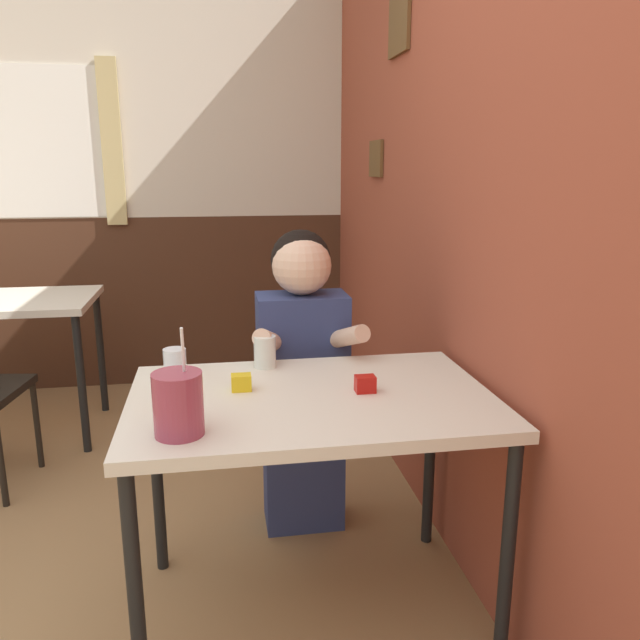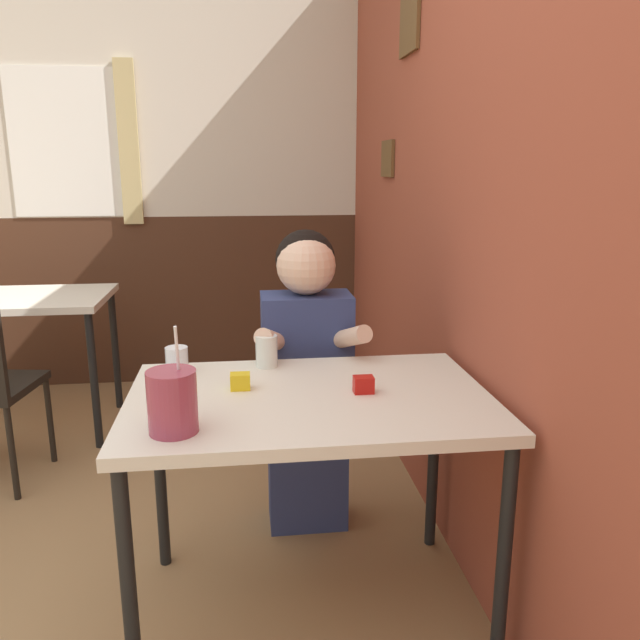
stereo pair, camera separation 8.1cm
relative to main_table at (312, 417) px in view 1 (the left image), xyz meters
The scene contains 10 objects.
brick_wall_right 1.35m from the main_table, 59.37° to the left, with size 0.08×4.74×2.70m.
back_wall 2.64m from the main_table, 109.50° to the left, with size 5.80×0.09×2.70m.
main_table is the anchor object (origin of this frame).
background_table 2.10m from the main_table, 128.92° to the left, with size 0.82×0.64×0.75m.
person_seated 0.54m from the main_table, 84.97° to the left, with size 0.42×0.42×1.19m.
cocktail_pitcher 0.46m from the main_table, 149.08° to the right, with size 0.13×0.13×0.28m.
glass_near_pitcher 0.50m from the main_table, 147.99° to the left, with size 0.07×0.07×0.09m.
glass_center 0.33m from the main_table, 111.67° to the left, with size 0.07×0.07×0.11m.
condiment_ketchup 0.19m from the main_table, ahead, with size 0.06×0.04×0.05m.
condiment_mustard 0.24m from the main_table, 160.48° to the left, with size 0.06×0.04×0.05m.
Camera 1 is at (0.57, -1.36, 1.41)m, focal length 35.00 mm.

